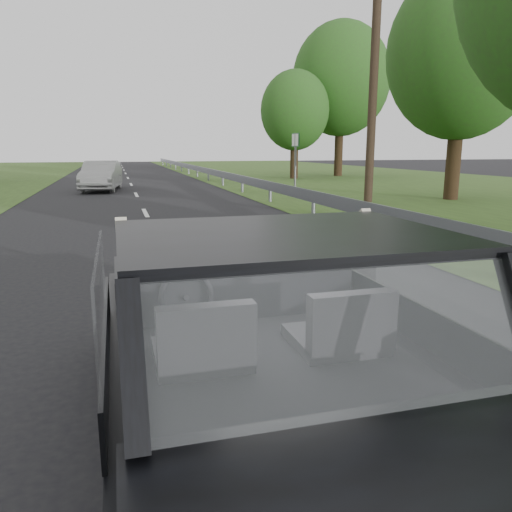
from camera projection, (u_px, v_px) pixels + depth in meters
ground at (261, 445)px, 3.18m from camera, size 140.00×140.00×0.00m
subject_car at (261, 338)px, 3.03m from camera, size 1.80×4.00×1.45m
dashboard at (237, 290)px, 3.59m from camera, size 1.58×0.45×0.30m
driver_seat at (203, 337)px, 2.61m from camera, size 0.50×0.72×0.42m
passenger_seat at (343, 323)px, 2.83m from camera, size 0.50×0.72×0.42m
steering_wheel at (187, 297)px, 3.19m from camera, size 0.36×0.36×0.04m
cat at (260, 257)px, 3.63m from camera, size 0.53×0.28×0.23m
guardrail at (310, 196)px, 13.60m from camera, size 0.05×90.00×0.32m
other_car at (101, 176)px, 22.02m from camera, size 2.05×4.13×1.31m
highway_sign at (295, 161)px, 22.72m from camera, size 0.14×1.01×2.52m
utility_pole at (374, 67)px, 16.55m from camera, size 0.30×0.30×8.98m
tree_1 at (459, 88)px, 17.52m from camera, size 6.79×6.79×7.83m
tree_2 at (295, 126)px, 30.31m from camera, size 4.77×4.77×6.29m
tree_3 at (340, 102)px, 32.90m from camera, size 8.24×8.24×9.64m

